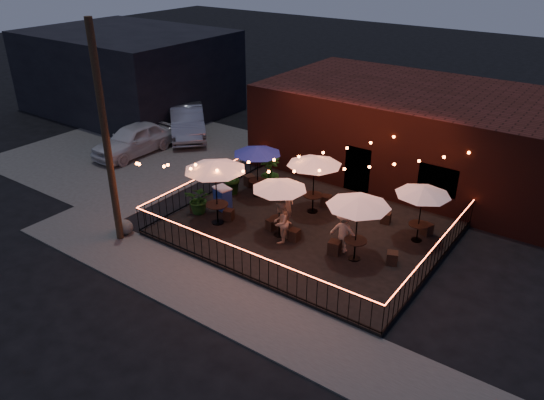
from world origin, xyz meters
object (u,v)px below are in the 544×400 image
Objects in this scene: cafe_table_0 at (215,166)px; cafe_table_3 at (314,161)px; cafe_table_5 at (423,191)px; utility_pole at (106,138)px; cafe_table_2 at (279,186)px; cafe_table_1 at (257,151)px; cafe_table_4 at (359,202)px; cooler at (223,198)px; boulder at (124,227)px.

cafe_table_3 is (2.51, 2.98, -0.20)m from cafe_table_0.
utility_pole is at bearing -146.25° from cafe_table_5.
utility_pole is 3.18× the size of cafe_table_2.
cafe_table_3 is (2.74, 0.09, 0.14)m from cafe_table_1.
cafe_table_2 is (4.85, 3.50, -1.80)m from utility_pole.
utility_pole is at bearing -144.16° from cafe_table_2.
cafe_table_5 is (4.34, 0.29, -0.20)m from cafe_table_3.
cafe_table_3 is 4.35m from cafe_table_5.
cafe_table_5 is at bearing 25.49° from cafe_table_0.
cafe_table_4 reaches higher than cafe_table_5.
cafe_table_2 is at bearing 13.93° from cafe_table_0.
cooler is at bearing -102.08° from cafe_table_1.
cafe_table_4 is 3.53× the size of boulder.
boulder is at bearing -102.21° from cooler.
cafe_table_4 is 6.42m from cooler.
cafe_table_0 is at bearing -130.13° from cafe_table_3.
cafe_table_1 is 6.19m from boulder.
cafe_table_4 reaches higher than cafe_table_2.
cafe_table_4 is (7.91, 3.69, -1.65)m from utility_pole.
cafe_table_2 is at bearing -148.70° from cafe_table_5.
cafe_table_5 is (6.85, 3.26, -0.40)m from cafe_table_0.
cooler is (-7.47, -2.22, -1.52)m from cafe_table_5.
cafe_table_0 is 2.92m from cafe_table_1.
utility_pole is 3.46× the size of cafe_table_5.
cooler is at bearing -148.27° from cafe_table_3.
cafe_table_4 is at bearing -19.78° from cafe_table_1.
utility_pole is 5.45m from cooler.
cooler is at bearing 62.79° from boulder.
cafe_table_5 is (7.07, 0.38, -0.06)m from cafe_table_1.
cooler is at bearing 66.21° from utility_pole.
cafe_table_5 is at bearing 62.32° from cafe_table_4.
cafe_table_1 is 7.08m from cafe_table_5.
cafe_table_2 is (2.50, 0.62, -0.36)m from cafe_table_0.
cafe_table_5 reaches higher than boulder.
utility_pole reaches higher than cafe_table_0.
cafe_table_3 is at bearing 144.54° from cafe_table_4.
cafe_table_5 is at bearing 3.04° from cafe_table_1.
cafe_table_3 is at bearing 48.00° from boulder.
cafe_table_5 is at bearing 31.57° from cooler.
cafe_table_2 is 1.04× the size of cafe_table_3.
cafe_table_2 reaches higher than cafe_table_5.
cooler is at bearing -163.43° from cafe_table_5.
cafe_table_1 is 2.74m from cafe_table_3.
cafe_table_5 is (9.20, 6.15, -1.85)m from utility_pole.
cafe_table_0 is at bearing -44.14° from cooler.
utility_pole reaches higher than cafe_table_3.
cafe_table_5 is at bearing 33.75° from utility_pole.
cafe_table_0 is at bearing 45.95° from boulder.
cafe_table_0 reaches higher than boulder.
cafe_table_1 is at bearing 92.92° from cooler.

